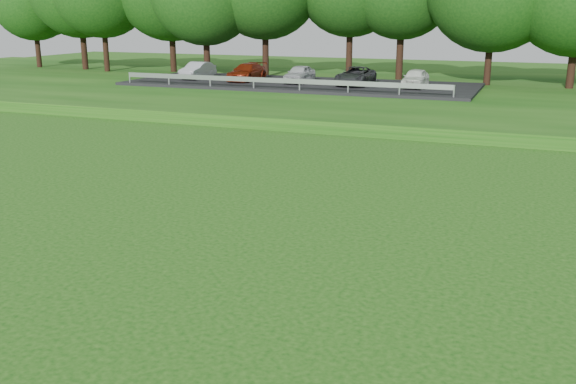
% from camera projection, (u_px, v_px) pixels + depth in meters
% --- Properties ---
extents(parking_lot, '(24.00, 9.00, 1.38)m').
position_uv_depth(parking_lot, '(300.00, 79.00, 44.08)').
color(parking_lot, black).
rests_on(parking_lot, berm).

